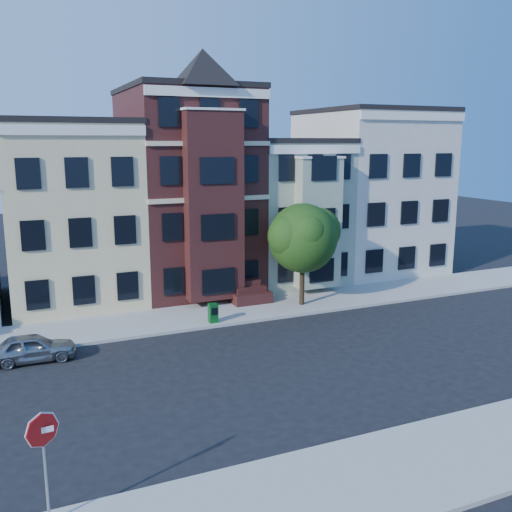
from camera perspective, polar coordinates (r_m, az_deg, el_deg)
name	(u,v)px	position (r m, az deg, el deg)	size (l,w,h in m)	color
ground	(294,367)	(23.93, 3.80, -11.01)	(120.00, 120.00, 0.00)	black
far_sidewalk	(225,313)	(30.80, -3.12, -5.68)	(60.00, 4.00, 0.15)	#9E9B93
near_sidewalk	(423,464)	(17.95, 16.39, -19.35)	(60.00, 4.00, 0.15)	#9E9B93
house_yellow	(70,214)	(34.48, -18.11, 3.99)	(7.00, 9.00, 10.00)	beige
house_brown	(187,192)	(35.74, -6.93, 6.33)	(7.00, 9.00, 12.00)	#391715
house_green	(281,211)	(38.28, 2.50, 4.47)	(6.00, 9.00, 9.00)	#919D87
house_cream	(369,193)	(41.73, 11.22, 6.23)	(8.00, 9.00, 11.00)	beige
street_tree	(303,243)	(31.34, 4.68, 1.33)	(6.02, 6.02, 7.00)	#275315
parked_car	(32,348)	(26.01, -21.49, -8.54)	(1.41, 3.51, 1.20)	#909398
newspaper_box	(213,313)	(28.87, -4.31, -5.70)	(0.44, 0.39, 0.97)	#0C511A
stop_sign	(45,461)	(15.06, -20.38, -18.66)	(0.88, 0.12, 3.20)	#BA0E0D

